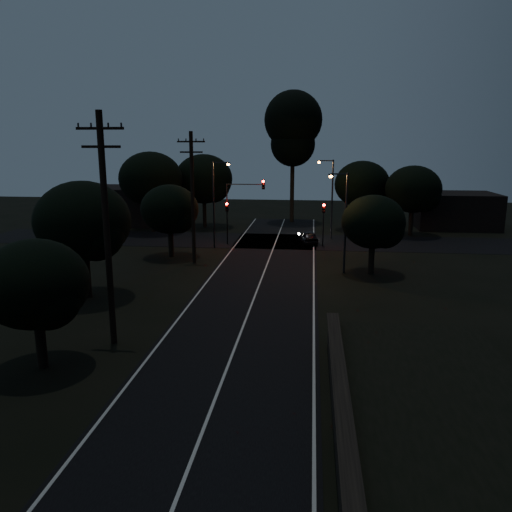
# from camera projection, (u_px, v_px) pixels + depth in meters

# --- Properties ---
(road_surface) EXTENTS (60.00, 70.00, 0.03)m
(road_surface) POSITION_uv_depth(u_px,v_px,m) (266.00, 267.00, 39.42)
(road_surface) COLOR black
(road_surface) RESTS_ON ground
(utility_pole_mid) EXTENTS (2.20, 0.30, 11.00)m
(utility_pole_mid) POSITION_uv_depth(u_px,v_px,m) (106.00, 227.00, 23.19)
(utility_pole_mid) COLOR black
(utility_pole_mid) RESTS_ON ground
(utility_pole_far) EXTENTS (2.20, 0.30, 10.50)m
(utility_pole_far) POSITION_uv_depth(u_px,v_px,m) (193.00, 196.00, 39.73)
(utility_pole_far) COLOR black
(utility_pole_far) RESTS_ON ground
(tree_left_b) EXTENTS (4.47, 4.47, 5.68)m
(tree_left_b) POSITION_uv_depth(u_px,v_px,m) (38.00, 287.00, 20.85)
(tree_left_b) COLOR black
(tree_left_b) RESTS_ON ground
(tree_left_c) EXTENTS (5.83, 5.83, 7.36)m
(tree_left_c) POSITION_uv_depth(u_px,v_px,m) (85.00, 224.00, 30.55)
(tree_left_c) COLOR black
(tree_left_c) RESTS_ON ground
(tree_left_d) EXTENTS (4.90, 4.90, 6.21)m
(tree_left_d) POSITION_uv_depth(u_px,v_px,m) (171.00, 211.00, 42.15)
(tree_left_d) COLOR black
(tree_left_d) RESTS_ON ground
(tree_far_nw) EXTENTS (6.64, 6.64, 8.41)m
(tree_far_nw) POSITION_uv_depth(u_px,v_px,m) (206.00, 180.00, 57.36)
(tree_far_nw) COLOR black
(tree_far_nw) RESTS_ON ground
(tree_far_w) EXTENTS (6.86, 6.86, 8.75)m
(tree_far_w) POSITION_uv_depth(u_px,v_px,m) (152.00, 180.00, 53.97)
(tree_far_w) COLOR black
(tree_far_w) RESTS_ON ground
(tree_far_ne) EXTENTS (6.11, 6.11, 7.73)m
(tree_far_ne) POSITION_uv_depth(u_px,v_px,m) (364.00, 186.00, 55.50)
(tree_far_ne) COLOR black
(tree_far_ne) RESTS_ON ground
(tree_far_e) EXTENTS (5.80, 5.80, 7.36)m
(tree_far_e) POSITION_uv_depth(u_px,v_px,m) (415.00, 191.00, 52.11)
(tree_far_e) COLOR black
(tree_far_e) RESTS_ON ground
(tree_right_a) EXTENTS (4.66, 4.66, 5.92)m
(tree_right_a) POSITION_uv_depth(u_px,v_px,m) (376.00, 223.00, 36.51)
(tree_right_a) COLOR black
(tree_right_a) RESTS_ON ground
(tall_pine) EXTENTS (6.97, 6.97, 15.84)m
(tall_pine) POSITION_uv_depth(u_px,v_px,m) (293.00, 128.00, 59.96)
(tall_pine) COLOR black
(tall_pine) RESTS_ON ground
(building_left) EXTENTS (10.00, 8.00, 4.40)m
(building_left) POSITION_uv_depth(u_px,v_px,m) (120.00, 205.00, 61.37)
(building_left) COLOR black
(building_left) RESTS_ON ground
(building_right) EXTENTS (9.00, 7.00, 4.00)m
(building_right) POSITION_uv_depth(u_px,v_px,m) (454.00, 210.00, 58.01)
(building_right) COLOR black
(building_right) RESTS_ON ground
(signal_left) EXTENTS (0.28, 0.35, 4.10)m
(signal_left) POSITION_uv_depth(u_px,v_px,m) (227.00, 215.00, 47.90)
(signal_left) COLOR black
(signal_left) RESTS_ON ground
(signal_right) EXTENTS (0.28, 0.35, 4.10)m
(signal_right) POSITION_uv_depth(u_px,v_px,m) (324.00, 217.00, 46.90)
(signal_right) COLOR black
(signal_right) RESTS_ON ground
(signal_mast) EXTENTS (3.70, 0.35, 6.25)m
(signal_mast) POSITION_uv_depth(u_px,v_px,m) (244.00, 200.00, 47.39)
(signal_mast) COLOR black
(signal_mast) RESTS_ON ground
(streetlight_a) EXTENTS (1.66, 0.26, 8.00)m
(streetlight_a) POSITION_uv_depth(u_px,v_px,m) (216.00, 199.00, 45.66)
(streetlight_a) COLOR black
(streetlight_a) RESTS_ON ground
(streetlight_b) EXTENTS (1.66, 0.26, 8.00)m
(streetlight_b) POSITION_uv_depth(u_px,v_px,m) (330.00, 194.00, 50.31)
(streetlight_b) COLOR black
(streetlight_b) RESTS_ON ground
(streetlight_c) EXTENTS (1.46, 0.26, 7.50)m
(streetlight_c) POSITION_uv_depth(u_px,v_px,m) (344.00, 216.00, 36.75)
(streetlight_c) COLOR black
(streetlight_c) RESTS_ON ground
(car) EXTENTS (2.21, 3.92, 1.26)m
(car) POSITION_uv_depth(u_px,v_px,m) (308.00, 237.00, 48.79)
(car) COLOR black
(car) RESTS_ON ground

